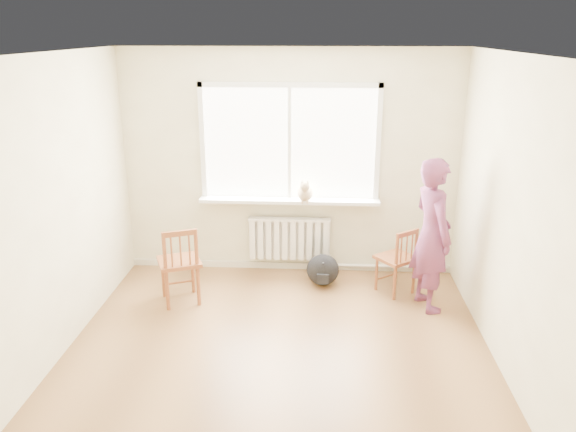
# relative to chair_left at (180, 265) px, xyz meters

# --- Properties ---
(floor) EXTENTS (4.50, 4.50, 0.00)m
(floor) POSITION_rel_chair_left_xyz_m (1.14, -1.24, -0.45)
(floor) COLOR olive
(floor) RESTS_ON ground
(ceiling) EXTENTS (4.50, 4.50, 0.00)m
(ceiling) POSITION_rel_chair_left_xyz_m (1.14, -1.24, 2.25)
(ceiling) COLOR white
(ceiling) RESTS_ON back_wall
(back_wall) EXTENTS (4.00, 0.01, 2.70)m
(back_wall) POSITION_rel_chair_left_xyz_m (1.14, 1.01, 0.90)
(back_wall) COLOR beige
(back_wall) RESTS_ON ground
(window) EXTENTS (2.12, 0.05, 1.42)m
(window) POSITION_rel_chair_left_xyz_m (1.14, 0.99, 1.21)
(window) COLOR white
(window) RESTS_ON back_wall
(windowsill) EXTENTS (2.15, 0.22, 0.04)m
(windowsill) POSITION_rel_chair_left_xyz_m (1.14, 0.90, 0.48)
(windowsill) COLOR white
(windowsill) RESTS_ON back_wall
(radiator) EXTENTS (1.00, 0.12, 0.55)m
(radiator) POSITION_rel_chair_left_xyz_m (1.14, 0.92, -0.01)
(radiator) COLOR white
(radiator) RESTS_ON back_wall
(heating_pipe) EXTENTS (1.40, 0.04, 0.04)m
(heating_pipe) POSITION_rel_chair_left_xyz_m (2.39, 0.95, -0.37)
(heating_pipe) COLOR silver
(heating_pipe) RESTS_ON back_wall
(baseboard) EXTENTS (4.00, 0.03, 0.08)m
(baseboard) POSITION_rel_chair_left_xyz_m (1.14, 1.00, -0.41)
(baseboard) COLOR beige
(baseboard) RESTS_ON ground
(chair_left) EXTENTS (0.57, 0.56, 0.89)m
(chair_left) POSITION_rel_chair_left_xyz_m (0.00, 0.00, 0.00)
(chair_left) COLOR #9B542D
(chair_left) RESTS_ON floor
(chair_right) EXTENTS (0.53, 0.53, 0.79)m
(chair_right) POSITION_rel_chair_left_xyz_m (2.41, 0.38, -0.05)
(chair_right) COLOR #9B542D
(chair_right) RESTS_ON floor
(person) EXTENTS (0.56, 0.69, 1.66)m
(person) POSITION_rel_chair_left_xyz_m (2.69, 0.08, 0.38)
(person) COLOR #B03A67
(person) RESTS_ON floor
(cat) EXTENTS (0.19, 0.44, 0.29)m
(cat) POSITION_rel_chair_left_xyz_m (1.33, 0.82, 0.62)
(cat) COLOR beige
(cat) RESTS_ON windowsill
(backpack) EXTENTS (0.45, 0.39, 0.38)m
(backpack) POSITION_rel_chair_left_xyz_m (1.55, 0.55, -0.26)
(backpack) COLOR black
(backpack) RESTS_ON floor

